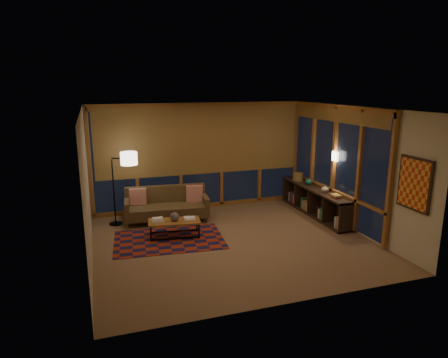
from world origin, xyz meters
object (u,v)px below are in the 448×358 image
object	(u,v)px
sofa	(167,205)
bookshelf	(315,201)
floor_lamp	(114,188)
coffee_table	(175,229)

from	to	relation	value
sofa	bookshelf	xyz separation A→B (m)	(3.54, -0.66, -0.05)
floor_lamp	sofa	bearing A→B (deg)	13.33
coffee_table	bookshelf	world-z (taller)	bookshelf
coffee_table	bookshelf	bearing A→B (deg)	14.14
sofa	floor_lamp	world-z (taller)	floor_lamp
sofa	coffee_table	xyz separation A→B (m)	(-0.03, -1.04, -0.21)
coffee_table	floor_lamp	bearing A→B (deg)	141.47
coffee_table	floor_lamp	distance (m)	1.78
sofa	coffee_table	world-z (taller)	sofa
coffee_table	floor_lamp	world-z (taller)	floor_lamp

